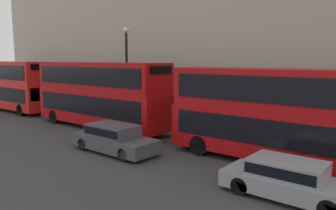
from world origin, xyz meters
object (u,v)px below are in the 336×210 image
Objects in this scene: car_dark_sedan at (288,178)px; car_hatchback at (114,138)px; bus_second_in_queue at (100,92)px; bus_third_in_queue at (10,83)px; bus_leading at (291,113)px.

car_hatchback reaches higher than car_dark_sedan.
bus_second_in_queue is at bearing 76.34° from car_dark_sedan.
car_hatchback is at bearing 90.00° from car_dark_sedan.
car_dark_sedan is at bearing -90.00° from car_hatchback.
car_dark_sedan is at bearing -103.66° from bus_second_in_queue.
bus_third_in_queue is 2.47× the size of car_dark_sedan.
bus_second_in_queue is 2.32× the size of car_hatchback.
bus_leading is 12.85m from bus_second_in_queue.
bus_second_in_queue is 0.99× the size of bus_third_in_queue.
bus_second_in_queue reaches higher than car_hatchback.
car_dark_sedan is 0.95× the size of car_hatchback.
bus_second_in_queue is 6.41m from car_hatchback.
bus_third_in_queue is (0.00, 12.83, -0.01)m from bus_second_in_queue.
car_hatchback is (-3.40, 7.69, -1.62)m from bus_leading.
bus_leading is at bearing -90.00° from bus_second_in_queue.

